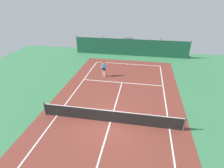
{
  "coord_description": "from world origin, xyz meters",
  "views": [
    {
      "loc": [
        1.97,
        -10.14,
        8.35
      ],
      "look_at": [
        -0.65,
        4.2,
        0.9
      ],
      "focal_mm": 29.0,
      "sensor_mm": 36.0,
      "label": 1
    }
  ],
  "objects": [
    {
      "name": "parked_car",
      "position": [
        -0.62,
        18.53,
        0.84
      ],
      "size": [
        2.13,
        4.26,
        1.68
      ],
      "rotation": [
        0.0,
        0.0,
        3.18
      ],
      "color": "maroon",
      "rests_on": "ground"
    },
    {
      "name": "court_surface",
      "position": [
        0.0,
        0.0,
        0.0
      ],
      "size": [
        11.02,
        26.6,
        0.01
      ],
      "color": "brown",
      "rests_on": "ground"
    },
    {
      "name": "tennis_ball_by_sideline",
      "position": [
        -1.46,
        6.2,
        0.03
      ],
      "size": [
        0.07,
        0.07,
        0.07
      ],
      "primitive_type": "sphere",
      "color": "#CCDB33",
      "rests_on": "ground"
    },
    {
      "name": "tennis_ball_midcourt",
      "position": [
        2.8,
        7.3,
        0.03
      ],
      "size": [
        0.07,
        0.07,
        0.07
      ],
      "primitive_type": "sphere",
      "color": "#CCDB33",
      "rests_on": "ground"
    },
    {
      "name": "tennis_net",
      "position": [
        0.0,
        0.0,
        0.51
      ],
      "size": [
        10.12,
        0.1,
        1.1
      ],
      "color": "black",
      "rests_on": "ground"
    },
    {
      "name": "tennis_player",
      "position": [
        -2.17,
        7.63,
        0.96
      ],
      "size": [
        0.81,
        0.68,
        1.64
      ],
      "rotation": [
        0.0,
        0.0,
        2.88
      ],
      "color": "beige",
      "rests_on": "ground"
    },
    {
      "name": "back_fence",
      "position": [
        -0.0,
        15.97,
        0.67
      ],
      "size": [
        16.3,
        0.98,
        2.7
      ],
      "color": "#195138",
      "rests_on": "ground"
    },
    {
      "name": "tennis_ball_near_player",
      "position": [
        -2.7,
        4.6,
        0.03
      ],
      "size": [
        0.07,
        0.07,
        0.07
      ],
      "primitive_type": "sphere",
      "color": "#CCDB33",
      "rests_on": "ground"
    },
    {
      "name": "ground_plane",
      "position": [
        0.0,
        0.0,
        0.0
      ],
      "size": [
        36.0,
        36.0,
        0.0
      ],
      "primitive_type": "plane",
      "color": "#387A4C"
    }
  ]
}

